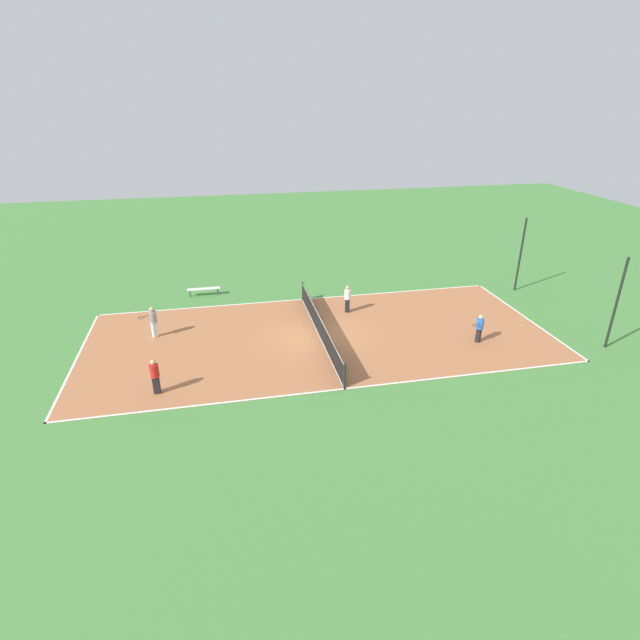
{
  "coord_description": "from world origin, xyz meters",
  "views": [
    {
      "loc": [
        21.89,
        -4.58,
        11.03
      ],
      "look_at": [
        0.0,
        0.0,
        0.9
      ],
      "focal_mm": 28.0,
      "sensor_mm": 36.0,
      "label": 1
    }
  ],
  "objects_px": {
    "tennis_net": "(320,326)",
    "fence_post_back_left": "(520,255)",
    "tennis_ball_near_net": "(427,318)",
    "player_baseline_gray": "(153,320)",
    "player_near_white": "(348,297)",
    "player_coach_red": "(155,374)",
    "fence_post_back_right": "(616,304)",
    "tennis_ball_far_baseline": "(521,326)",
    "player_near_blue": "(479,327)",
    "bench": "(204,289)"
  },
  "relations": [
    {
      "from": "tennis_ball_near_net",
      "to": "fence_post_back_right",
      "type": "distance_m",
      "value": 8.82
    },
    {
      "from": "player_baseline_gray",
      "to": "tennis_ball_far_baseline",
      "type": "height_order",
      "value": "player_baseline_gray"
    },
    {
      "from": "player_coach_red",
      "to": "tennis_ball_near_net",
      "type": "relative_size",
      "value": 22.42
    },
    {
      "from": "player_coach_red",
      "to": "fence_post_back_right",
      "type": "distance_m",
      "value": 20.68
    },
    {
      "from": "player_near_blue",
      "to": "player_baseline_gray",
      "type": "distance_m",
      "value": 15.91
    },
    {
      "from": "player_coach_red",
      "to": "tennis_ball_far_baseline",
      "type": "bearing_deg",
      "value": 12.98
    },
    {
      "from": "player_near_white",
      "to": "player_baseline_gray",
      "type": "xyz_separation_m",
      "value": [
        1.05,
        -10.15,
        0.04
      ]
    },
    {
      "from": "tennis_ball_near_net",
      "to": "fence_post_back_left",
      "type": "height_order",
      "value": "fence_post_back_left"
    },
    {
      "from": "fence_post_back_right",
      "to": "player_near_white",
      "type": "bearing_deg",
      "value": -120.85
    },
    {
      "from": "player_baseline_gray",
      "to": "tennis_ball_near_net",
      "type": "xyz_separation_m",
      "value": [
        0.68,
        14.16,
        -0.88
      ]
    },
    {
      "from": "player_near_blue",
      "to": "fence_post_back_right",
      "type": "relative_size",
      "value": 0.32
    },
    {
      "from": "tennis_net",
      "to": "tennis_ball_far_baseline",
      "type": "distance_m",
      "value": 10.57
    },
    {
      "from": "tennis_ball_near_net",
      "to": "fence_post_back_right",
      "type": "xyz_separation_m",
      "value": [
        4.86,
        7.03,
        2.18
      ]
    },
    {
      "from": "player_baseline_gray",
      "to": "fence_post_back_left",
      "type": "height_order",
      "value": "fence_post_back_left"
    },
    {
      "from": "tennis_ball_near_net",
      "to": "player_near_blue",
      "type": "bearing_deg",
      "value": 22.56
    },
    {
      "from": "player_coach_red",
      "to": "fence_post_back_right",
      "type": "relative_size",
      "value": 0.34
    },
    {
      "from": "tennis_net",
      "to": "bench",
      "type": "relative_size",
      "value": 5.15
    },
    {
      "from": "bench",
      "to": "player_near_blue",
      "type": "distance_m",
      "value": 15.92
    },
    {
      "from": "fence_post_back_right",
      "to": "player_near_blue",
      "type": "bearing_deg",
      "value": -106.92
    },
    {
      "from": "fence_post_back_right",
      "to": "fence_post_back_left",
      "type": "bearing_deg",
      "value": 180.0
    },
    {
      "from": "tennis_net",
      "to": "fence_post_back_left",
      "type": "bearing_deg",
      "value": 106.63
    },
    {
      "from": "player_near_white",
      "to": "tennis_ball_far_baseline",
      "type": "xyz_separation_m",
      "value": [
        3.69,
        8.4,
        -0.83
      ]
    },
    {
      "from": "player_near_blue",
      "to": "player_baseline_gray",
      "type": "bearing_deg",
      "value": -56.42
    },
    {
      "from": "tennis_net",
      "to": "player_baseline_gray",
      "type": "height_order",
      "value": "player_baseline_gray"
    },
    {
      "from": "fence_post_back_left",
      "to": "fence_post_back_right",
      "type": "relative_size",
      "value": 1.0
    },
    {
      "from": "tennis_net",
      "to": "player_baseline_gray",
      "type": "bearing_deg",
      "value": -101.36
    },
    {
      "from": "bench",
      "to": "fence_post_back_left",
      "type": "xyz_separation_m",
      "value": [
        2.96,
        18.82,
        1.84
      ]
    },
    {
      "from": "player_near_white",
      "to": "player_coach_red",
      "type": "bearing_deg",
      "value": -130.69
    },
    {
      "from": "tennis_ball_far_baseline",
      "to": "fence_post_back_right",
      "type": "distance_m",
      "value": 4.48
    },
    {
      "from": "fence_post_back_left",
      "to": "tennis_ball_near_net",
      "type": "bearing_deg",
      "value": -66.99
    },
    {
      "from": "player_coach_red",
      "to": "tennis_ball_far_baseline",
      "type": "xyz_separation_m",
      "value": [
        -2.73,
        18.01,
        -0.83
      ]
    },
    {
      "from": "player_coach_red",
      "to": "player_near_blue",
      "type": "bearing_deg",
      "value": 10.37
    },
    {
      "from": "player_near_blue",
      "to": "player_near_white",
      "type": "distance_m",
      "value": 7.18
    },
    {
      "from": "player_near_blue",
      "to": "player_coach_red",
      "type": "height_order",
      "value": "player_coach_red"
    },
    {
      "from": "bench",
      "to": "player_near_blue",
      "type": "bearing_deg",
      "value": -34.69
    },
    {
      "from": "tennis_ball_far_baseline",
      "to": "fence_post_back_right",
      "type": "height_order",
      "value": "fence_post_back_right"
    },
    {
      "from": "tennis_net",
      "to": "player_coach_red",
      "type": "height_order",
      "value": "player_coach_red"
    },
    {
      "from": "player_coach_red",
      "to": "tennis_ball_near_net",
      "type": "bearing_deg",
      "value": 23.38
    },
    {
      "from": "player_near_blue",
      "to": "fence_post_back_left",
      "type": "bearing_deg",
      "value": -175.8
    },
    {
      "from": "player_near_blue",
      "to": "tennis_ball_far_baseline",
      "type": "xyz_separation_m",
      "value": [
        -1.16,
        3.1,
        -0.76
      ]
    },
    {
      "from": "tennis_ball_far_baseline",
      "to": "player_near_white",
      "type": "bearing_deg",
      "value": -113.69
    },
    {
      "from": "player_near_blue",
      "to": "player_baseline_gray",
      "type": "xyz_separation_m",
      "value": [
        -3.8,
        -15.45,
        0.11
      ]
    },
    {
      "from": "fence_post_back_left",
      "to": "player_baseline_gray",
      "type": "bearing_deg",
      "value": -83.79
    },
    {
      "from": "player_near_blue",
      "to": "player_near_white",
      "type": "relative_size",
      "value": 0.92
    },
    {
      "from": "player_near_white",
      "to": "fence_post_back_right",
      "type": "xyz_separation_m",
      "value": [
        6.59,
        11.03,
        1.34
      ]
    },
    {
      "from": "tennis_net",
      "to": "player_near_blue",
      "type": "relative_size",
      "value": 6.99
    },
    {
      "from": "tennis_net",
      "to": "player_coach_red",
      "type": "xyz_separation_m",
      "value": [
        3.75,
        -7.5,
        0.3
      ]
    },
    {
      "from": "tennis_ball_far_baseline",
      "to": "tennis_ball_near_net",
      "type": "bearing_deg",
      "value": -114.03
    },
    {
      "from": "tennis_net",
      "to": "player_near_white",
      "type": "distance_m",
      "value": 3.41
    },
    {
      "from": "tennis_ball_near_net",
      "to": "fence_post_back_left",
      "type": "bearing_deg",
      "value": 113.01
    }
  ]
}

